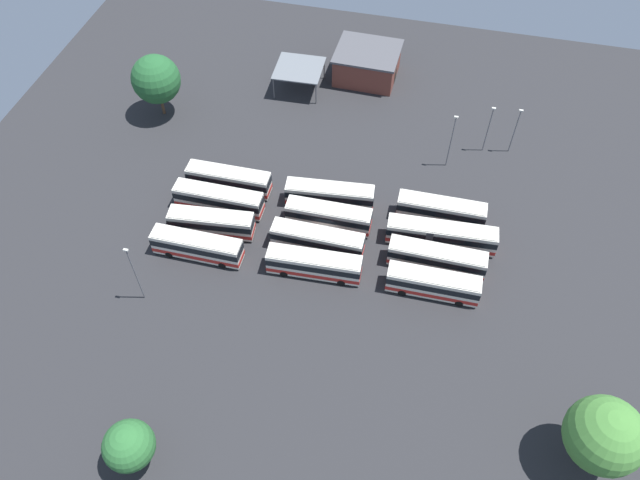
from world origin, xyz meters
TOP-DOWN VIEW (x-y plane):
  - ground_plane at (0.00, 0.00)m, footprint 108.71×108.71m
  - bus_row0_slot0 at (-14.85, -6.69)m, footprint 11.66×2.65m
  - bus_row0_slot1 at (-14.42, -2.59)m, footprint 11.31×3.73m
  - bus_row0_slot2 at (-14.90, 1.58)m, footprint 12.17×2.67m
  - bus_row0_slot3 at (-14.79, 5.42)m, footprint 11.75×2.70m
  - bus_row1_slot0 at (0.25, -5.94)m, footprint 11.90×3.21m
  - bus_row1_slot1 at (-0.25, -2.11)m, footprint 11.96×2.69m
  - bus_row1_slot2 at (0.19, 2.14)m, footprint 11.34×2.73m
  - bus_row1_slot3 at (-0.52, 5.88)m, footprint 12.18×3.78m
  - bus_row2_slot0 at (14.94, -5.39)m, footprint 11.27×2.74m
  - bus_row2_slot1 at (14.91, -1.41)m, footprint 12.19×2.69m
  - bus_row2_slot2 at (14.96, 2.47)m, footprint 14.18×3.40m
  - bus_row2_slot3 at (14.49, 6.66)m, footprint 11.69×2.71m
  - depot_building at (-1.11, 35.54)m, footprint 10.50×9.43m
  - maintenance_shelter at (-11.15, 29.83)m, footprint 7.79×7.62m
  - lamp_post_by_building at (-19.04, -14.42)m, footprint 0.56×0.28m
  - lamp_post_near_entrance at (19.17, 21.91)m, footprint 0.56×0.28m
  - lamp_post_far_corner at (14.22, 17.42)m, footprint 0.56×0.28m
  - lamp_post_mid_lot at (22.94, 22.62)m, footprint 0.56×0.28m
  - tree_north_edge at (-30.30, 18.62)m, footprint 7.35×7.35m
  - tree_northeast at (32.47, -22.27)m, footprint 7.58×7.58m
  - tree_east_edge at (-11.36, -33.13)m, footprint 5.12×5.12m

SIDE VIEW (x-z plane):
  - ground_plane at x=0.00m, z-range 0.00..0.00m
  - bus_row0_slot1 at x=-14.42m, z-range 0.10..3.64m
  - bus_row2_slot0 at x=14.94m, z-range 0.10..3.64m
  - bus_row1_slot2 at x=0.19m, z-range 0.10..3.65m
  - bus_row0_slot0 at x=-14.85m, z-range 0.10..3.65m
  - bus_row2_slot3 at x=14.49m, z-range 0.10..3.65m
  - bus_row0_slot3 at x=-14.79m, z-range 0.10..3.65m
  - bus_row1_slot0 at x=0.25m, z-range 0.10..3.65m
  - bus_row1_slot1 at x=-0.25m, z-range 0.10..3.65m
  - bus_row1_slot3 at x=-0.52m, z-range 0.10..3.65m
  - bus_row0_slot2 at x=-14.90m, z-range 0.10..3.65m
  - bus_row2_slot1 at x=14.91m, z-range 0.10..3.65m
  - bus_row2_slot2 at x=14.96m, z-range 0.10..3.65m
  - depot_building at x=-1.11m, z-range 0.02..4.99m
  - maintenance_shelter at x=-11.15m, z-range 1.78..5.74m
  - lamp_post_mid_lot at x=22.94m, z-range 0.41..8.13m
  - lamp_post_near_entrance at x=19.17m, z-range 0.41..8.34m
  - tree_east_edge at x=-11.36m, z-range 0.91..7.86m
  - lamp_post_far_corner at x=14.22m, z-range 0.42..9.47m
  - lamp_post_by_building at x=-19.04m, z-range 0.42..9.97m
  - tree_north_edge at x=-30.30m, z-range 1.37..11.47m
  - tree_northeast at x=32.47m, z-range 1.37..11.71m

